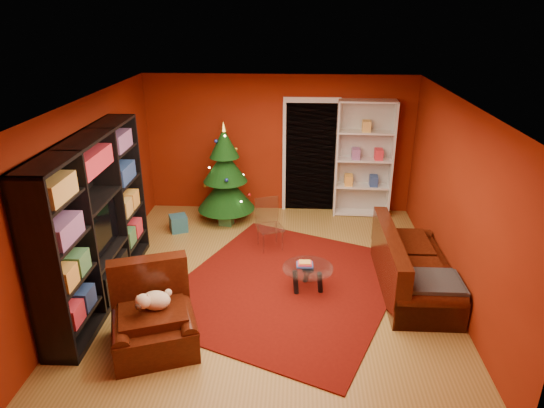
# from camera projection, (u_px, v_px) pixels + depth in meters

# --- Properties ---
(floor) EXTENTS (5.00, 5.50, 0.05)m
(floor) POSITION_uv_depth(u_px,v_px,m) (270.00, 282.00, 7.09)
(floor) COLOR olive
(floor) RESTS_ON ground
(ceiling) EXTENTS (5.00, 5.50, 0.05)m
(ceiling) POSITION_uv_depth(u_px,v_px,m) (270.00, 100.00, 6.08)
(ceiling) COLOR silver
(ceiling) RESTS_ON wall_back
(wall_back) EXTENTS (5.00, 0.05, 2.60)m
(wall_back) POSITION_uv_depth(u_px,v_px,m) (279.00, 144.00, 9.15)
(wall_back) COLOR maroon
(wall_back) RESTS_ON ground
(wall_left) EXTENTS (0.05, 5.50, 2.60)m
(wall_left) POSITION_uv_depth(u_px,v_px,m) (89.00, 194.00, 6.72)
(wall_left) COLOR maroon
(wall_left) RESTS_ON ground
(wall_right) EXTENTS (0.05, 5.50, 2.60)m
(wall_right) POSITION_uv_depth(u_px,v_px,m) (459.00, 202.00, 6.46)
(wall_right) COLOR maroon
(wall_right) RESTS_ON ground
(doorway) EXTENTS (1.06, 0.60, 2.16)m
(doorway) POSITION_uv_depth(u_px,v_px,m) (310.00, 158.00, 9.17)
(doorway) COLOR black
(doorway) RESTS_ON floor
(rug) EXTENTS (3.96, 4.21, 0.02)m
(rug) POSITION_uv_depth(u_px,v_px,m) (286.00, 285.00, 6.94)
(rug) COLOR #590D07
(rug) RESTS_ON floor
(media_unit) EXTENTS (0.49, 2.91, 2.23)m
(media_unit) POSITION_uv_depth(u_px,v_px,m) (95.00, 221.00, 6.33)
(media_unit) COLOR black
(media_unit) RESTS_ON floor
(christmas_tree) EXTENTS (1.35, 1.35, 1.88)m
(christmas_tree) POSITION_uv_depth(u_px,v_px,m) (225.00, 174.00, 8.77)
(christmas_tree) COLOR black
(christmas_tree) RESTS_ON floor
(gift_box_teal) EXTENTS (0.38, 0.38, 0.29)m
(gift_box_teal) POSITION_uv_depth(u_px,v_px,m) (178.00, 223.00, 8.61)
(gift_box_teal) COLOR #235D6E
(gift_box_teal) RESTS_ON floor
(gift_box_green) EXTENTS (0.28, 0.28, 0.24)m
(gift_box_green) POSITION_uv_depth(u_px,v_px,m) (227.00, 218.00, 8.88)
(gift_box_green) COLOR #2F6A37
(gift_box_green) RESTS_ON floor
(gift_box_red) EXTENTS (0.29, 0.29, 0.24)m
(gift_box_red) POSITION_uv_depth(u_px,v_px,m) (228.00, 215.00, 9.01)
(gift_box_red) COLOR maroon
(gift_box_red) RESTS_ON floor
(white_bookshelf) EXTENTS (1.05, 0.41, 2.24)m
(white_bookshelf) POSITION_uv_depth(u_px,v_px,m) (364.00, 160.00, 8.96)
(white_bookshelf) COLOR white
(white_bookshelf) RESTS_ON floor
(armchair) EXTENTS (1.30, 1.30, 0.79)m
(armchair) POSITION_uv_depth(u_px,v_px,m) (153.00, 318.00, 5.57)
(armchair) COLOR black
(armchair) RESTS_ON rug
(dog) EXTENTS (0.48, 0.42, 0.26)m
(dog) POSITION_uv_depth(u_px,v_px,m) (156.00, 300.00, 5.56)
(dog) COLOR beige
(dog) RESTS_ON armchair
(sofa) EXTENTS (0.90, 2.00, 0.86)m
(sofa) POSITION_uv_depth(u_px,v_px,m) (415.00, 262.00, 6.72)
(sofa) COLOR black
(sofa) RESTS_ON rug
(coffee_table) EXTENTS (0.72, 0.72, 0.44)m
(coffee_table) POSITION_uv_depth(u_px,v_px,m) (308.00, 278.00, 6.79)
(coffee_table) COLOR gray
(coffee_table) RESTS_ON rug
(acrylic_chair) EXTENTS (0.52, 0.54, 0.77)m
(acrylic_chair) POSITION_uv_depth(u_px,v_px,m) (270.00, 228.00, 7.86)
(acrylic_chair) COLOR #66605B
(acrylic_chair) RESTS_ON rug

